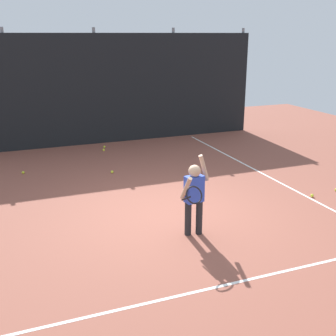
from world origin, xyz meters
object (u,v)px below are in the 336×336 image
object	(u,v)px
tennis_ball_0	(23,173)
tennis_ball_2	(312,195)
tennis_player	(194,194)
tennis_ball_3	(104,150)
tennis_ball_1	(336,190)
tennis_ball_5	(104,147)
tennis_ball_6	(112,172)

from	to	relation	value
tennis_ball_0	tennis_ball_2	xyz separation A→B (m)	(5.41, -3.74, 0.00)
tennis_player	tennis_ball_0	bearing A→B (deg)	109.99
tennis_player	tennis_ball_3	bearing A→B (deg)	82.74
tennis_ball_1	tennis_ball_3	distance (m)	6.31
tennis_ball_5	tennis_ball_6	world-z (taller)	same
tennis_ball_6	tennis_ball_0	bearing A→B (deg)	160.02
tennis_ball_1	tennis_ball_2	distance (m)	0.70
tennis_ball_0	tennis_ball_6	xyz separation A→B (m)	(1.99, -0.72, 0.00)
tennis_ball_3	tennis_ball_6	bearing A→B (deg)	-97.65
tennis_ball_0	tennis_ball_3	size ratio (longest dim) A/B	1.00
tennis_ball_2	tennis_ball_5	world-z (taller)	same
tennis_player	tennis_ball_2	world-z (taller)	tennis_player
tennis_ball_1	tennis_ball_5	bearing A→B (deg)	125.18
tennis_player	tennis_ball_2	xyz separation A→B (m)	(2.97, 0.66, -0.69)
tennis_ball_3	tennis_ball_6	distance (m)	2.08
tennis_player	tennis_ball_0	distance (m)	5.08
tennis_ball_6	tennis_ball_5	bearing A→B (deg)	81.13
tennis_ball_0	tennis_ball_3	bearing A→B (deg)	30.50
tennis_ball_5	tennis_ball_1	bearing A→B (deg)	-54.82
tennis_ball_1	tennis_ball_5	size ratio (longest dim) A/B	1.00
tennis_ball_0	tennis_ball_5	size ratio (longest dim) A/B	1.00
tennis_ball_5	tennis_ball_6	bearing A→B (deg)	-98.87
tennis_ball_0	tennis_ball_5	bearing A→B (deg)	35.17
tennis_ball_1	tennis_ball_0	bearing A→B (deg)	149.09
tennis_ball_1	tennis_ball_3	bearing A→B (deg)	127.62
tennis_ball_0	tennis_ball_6	world-z (taller)	same
tennis_ball_5	tennis_ball_6	size ratio (longest dim) A/B	1.00
tennis_ball_3	tennis_ball_6	size ratio (longest dim) A/B	1.00
tennis_ball_3	tennis_ball_5	bearing A→B (deg)	73.78
tennis_ball_5	tennis_ball_6	distance (m)	2.42
tennis_ball_3	tennis_ball_5	size ratio (longest dim) A/B	1.00
tennis_ball_3	tennis_ball_5	world-z (taller)	same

